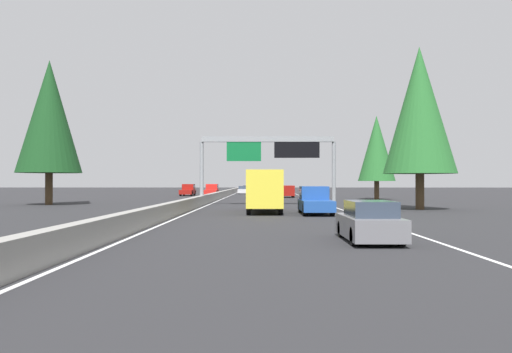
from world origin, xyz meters
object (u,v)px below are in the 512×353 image
at_px(oncoming_near, 212,190).
at_px(conifer_right_near, 420,110).
at_px(oncoming_far, 188,190).
at_px(sign_gantry_overhead, 270,151).
at_px(sedan_near_right, 369,223).
at_px(pickup_distant_b, 315,200).
at_px(box_truck_far_right, 264,190).
at_px(conifer_right_mid, 377,148).
at_px(minivan_mid_right, 287,191).
at_px(conifer_left_near, 49,117).
at_px(sedan_far_left, 247,189).
at_px(sedan_distant_a, 243,190).

xyz_separation_m(oncoming_near, conifer_right_near, (-43.85, -20.53, 6.89)).
bearing_deg(conifer_right_near, oncoming_far, 29.41).
relative_size(sign_gantry_overhead, sedan_near_right, 2.88).
height_order(pickup_distant_b, conifer_right_near, conifer_right_near).
bearing_deg(box_truck_far_right, conifer_right_near, -71.49).
relative_size(sign_gantry_overhead, conifer_right_mid, 1.21).
bearing_deg(conifer_right_mid, pickup_distant_b, 160.33).
distance_m(oncoming_far, conifer_right_near, 49.94).
bearing_deg(pickup_distant_b, minivan_mid_right, -0.04).
height_order(sedan_near_right, oncoming_far, oncoming_far).
height_order(minivan_mid_right, conifer_left_near, conifer_left_near).
distance_m(sedan_near_right, sedan_far_left, 101.90).
height_order(sedan_near_right, oncoming_near, oncoming_near).
bearing_deg(conifer_right_near, sign_gantry_overhead, 57.28).
xyz_separation_m(sign_gantry_overhead, oncoming_near, (36.34, 8.85, -4.19)).
distance_m(sign_gantry_overhead, sedan_far_left, 72.00).
bearing_deg(conifer_left_near, minivan_mid_right, -43.63).
relative_size(minivan_mid_right, oncoming_near, 0.89).
relative_size(sedan_far_left, sedan_distant_a, 1.00).
bearing_deg(conifer_right_mid, sign_gantry_overhead, 140.96).
distance_m(sedan_near_right, sedan_distant_a, 79.10).
bearing_deg(pickup_distant_b, oncoming_far, 17.52).
xyz_separation_m(sign_gantry_overhead, oncoming_far, (35.58, 12.60, -4.19)).
distance_m(oncoming_near, conifer_right_mid, 30.27).
bearing_deg(sedan_distant_a, conifer_right_mid, -150.87).
relative_size(pickup_distant_b, conifer_right_mid, 0.53).
bearing_deg(oncoming_far, minivan_mid_right, 58.52).
bearing_deg(minivan_mid_right, sedan_distant_a, 17.31).
height_order(box_truck_far_right, conifer_right_near, conifer_right_near).
distance_m(box_truck_far_right, conifer_right_near, 14.31).
xyz_separation_m(sedan_far_left, oncoming_far, (-36.17, 8.47, 0.23)).
relative_size(sedan_far_left, conifer_right_mid, 0.42).
height_order(sign_gantry_overhead, sedan_distant_a, sign_gantry_overhead).
bearing_deg(conifer_left_near, conifer_right_mid, -65.50).
bearing_deg(box_truck_far_right, sign_gantry_overhead, -2.70).
distance_m(minivan_mid_right, box_truck_far_right, 37.87).
xyz_separation_m(sedan_far_left, oncoming_near, (-35.41, 4.71, 0.23)).
xyz_separation_m(sedan_near_right, conifer_right_mid, (46.71, -10.51, 5.69)).
distance_m(oncoming_near, oncoming_far, 3.83).
bearing_deg(conifer_right_mid, oncoming_far, 54.44).
bearing_deg(minivan_mid_right, sign_gantry_overhead, 173.72).
relative_size(box_truck_far_right, conifer_right_near, 0.66).
bearing_deg(sedan_distant_a, oncoming_far, 147.73).
bearing_deg(oncoming_far, sedan_far_left, 166.82).
distance_m(pickup_distant_b, minivan_mid_right, 39.48).
xyz_separation_m(sedan_near_right, box_truck_far_right, (18.29, 3.68, 0.93)).
distance_m(sedan_near_right, oncoming_near, 67.31).
bearing_deg(sign_gantry_overhead, box_truck_far_right, 177.30).
bearing_deg(sedan_far_left, conifer_right_near, -168.71).
height_order(box_truck_far_right, oncoming_near, box_truck_far_right).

